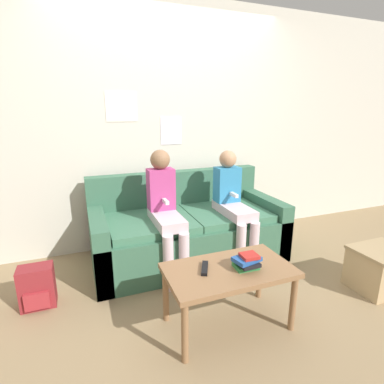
% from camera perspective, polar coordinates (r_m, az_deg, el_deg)
% --- Properties ---
extents(ground_plane, '(10.00, 10.00, 0.00)m').
position_cam_1_polar(ground_plane, '(2.77, 3.26, -17.09)').
color(ground_plane, '#937A56').
extents(wall_back, '(8.00, 0.06, 2.60)m').
position_cam_1_polar(wall_back, '(3.36, -4.19, 12.19)').
color(wall_back, beige).
rests_on(wall_back, ground_plane).
extents(couch, '(1.88, 0.88, 0.85)m').
position_cam_1_polar(couch, '(3.09, -0.92, -7.41)').
color(couch, '#38664C').
rests_on(couch, ground_plane).
extents(coffee_table, '(0.87, 0.49, 0.45)m').
position_cam_1_polar(coffee_table, '(2.14, 7.02, -15.50)').
color(coffee_table, '#8E6642').
rests_on(coffee_table, ground_plane).
extents(person_left, '(0.24, 0.59, 1.14)m').
position_cam_1_polar(person_left, '(2.71, -5.12, -2.83)').
color(person_left, silver).
rests_on(person_left, ground_plane).
extents(person_right, '(0.24, 0.59, 1.10)m').
position_cam_1_polar(person_right, '(2.96, 7.86, -1.78)').
color(person_right, silver).
rests_on(person_right, ground_plane).
extents(tv_remote, '(0.11, 0.17, 0.02)m').
position_cam_1_polar(tv_remote, '(2.07, 2.44, -14.29)').
color(tv_remote, black).
rests_on(tv_remote, coffee_table).
extents(book_stack, '(0.20, 0.16, 0.10)m').
position_cam_1_polar(book_stack, '(2.10, 10.44, -12.89)').
color(book_stack, '#2D8442').
rests_on(book_stack, coffee_table).
extents(storage_box, '(0.46, 0.37, 0.36)m').
position_cam_1_polar(storage_box, '(3.07, 32.13, -12.27)').
color(storage_box, tan).
rests_on(storage_box, ground_plane).
extents(backpack, '(0.25, 0.19, 0.33)m').
position_cam_1_polar(backpack, '(2.70, -27.40, -15.81)').
color(backpack, maroon).
rests_on(backpack, ground_plane).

